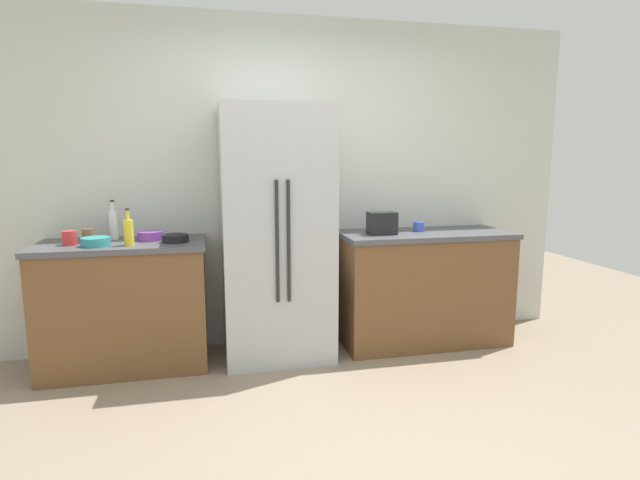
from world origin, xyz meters
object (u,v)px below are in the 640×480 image
cup_a (419,227)px  bowl_a (175,238)px  bottle_a (114,224)px  cup_c (69,238)px  refrigerator (277,235)px  toaster (382,223)px  bowl_b (96,242)px  bottle_b (129,232)px  cup_b (89,235)px  bowl_c (151,236)px

cup_a → bowl_a: bearing=-176.7°
bottle_a → cup_c: 0.33m
refrigerator → toaster: bearing=-1.1°
bowl_a → cup_c: bearing=177.4°
cup_a → bowl_b: bearing=-176.2°
toaster → bowl_b: size_ratio=1.15×
cup_a → bowl_a: size_ratio=0.49×
bottle_a → cup_c: bottle_a is taller
toaster → bottle_b: (-1.86, -0.10, 0.01)m
refrigerator → cup_c: 1.43m
refrigerator → bottle_b: refrigerator is taller
bottle_a → bottle_b: 0.33m
toaster → bowl_a: (-1.56, -0.02, -0.06)m
toaster → cup_b: (-2.16, 0.09, -0.04)m
refrigerator → bottle_b: (-1.03, -0.11, 0.07)m
refrigerator → bottle_b: size_ratio=7.39×
cup_b → cup_a: bearing=-0.1°
cup_c → bowl_c: size_ratio=0.54×
cup_b → bowl_a: bearing=-10.9°
cup_b → bowl_c: (0.42, 0.01, -0.02)m
bottle_b → cup_b: bottle_b is taller
bowl_a → bowl_b: (-0.52, -0.05, 0.00)m
bottle_b → bowl_c: size_ratio=1.40×
bottle_b → cup_b: bearing=147.5°
cup_c → bottle_a: bearing=36.6°
cup_a → bowl_a: 1.91m
toaster → bottle_a: size_ratio=0.75×
bottle_a → cup_b: bearing=-144.4°
bottle_b → bowl_c: (0.12, 0.20, -0.06)m
bowl_a → bottle_b: bearing=-166.3°
bottle_a → cup_a: 2.36m
bottle_b → bowl_a: 0.32m
bowl_c → bowl_a: bearing=-35.0°
bottle_b → cup_b: size_ratio=2.55×
bowl_c → bottle_b: bearing=-120.9°
bowl_a → bowl_b: bowl_b is taller
cup_b → bowl_a: cup_b is taller
cup_a → cup_c: bearing=-178.3°
cup_a → bowl_b: 2.43m
cup_c → bowl_b: (0.18, -0.08, -0.02)m
cup_c → cup_b: bearing=37.9°
cup_b → cup_c: size_ratio=1.03×
bottle_a → bottle_b: size_ratio=1.13×
bowl_b → toaster: bearing=2.1°
bottle_b → bowl_a: (0.30, 0.07, -0.07)m
cup_c → bowl_c: (0.52, 0.09, -0.02)m
bottle_a → cup_a: size_ratio=3.18×
toaster → cup_b: 2.16m
refrigerator → bottle_b: 1.04m
cup_a → bowl_a: (-1.91, -0.11, -0.01)m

